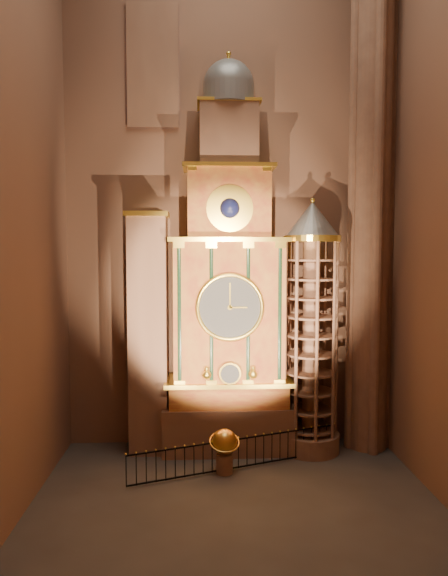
{
  "coord_description": "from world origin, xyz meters",
  "views": [
    {
      "loc": [
        -1.21,
        -16.69,
        8.54
      ],
      "look_at": [
        -0.28,
        3.0,
        7.16
      ],
      "focal_mm": 32.0,
      "sensor_mm": 36.0,
      "label": 1
    }
  ],
  "objects": [
    {
      "name": "floor",
      "position": [
        0.0,
        0.0,
        0.0
      ],
      "size": [
        14.0,
        14.0,
        0.0
      ],
      "primitive_type": "plane",
      "color": "#383330",
      "rests_on": "ground"
    },
    {
      "name": "wall_back",
      "position": [
        0.0,
        6.0,
        11.0
      ],
      "size": [
        22.0,
        0.0,
        22.0
      ],
      "primitive_type": "plane",
      "rotation": [
        1.57,
        0.0,
        0.0
      ],
      "color": "#8C624B",
      "rests_on": "floor"
    },
    {
      "name": "wall_left",
      "position": [
        -7.0,
        0.0,
        11.0
      ],
      "size": [
        0.0,
        22.0,
        22.0
      ],
      "primitive_type": "plane",
      "rotation": [
        1.57,
        0.0,
        1.57
      ],
      "color": "#8C624B",
      "rests_on": "floor"
    },
    {
      "name": "astronomical_clock",
      "position": [
        0.0,
        4.96,
        6.68
      ],
      "size": [
        5.6,
        2.41,
        16.7
      ],
      "color": "#8C634C",
      "rests_on": "floor"
    },
    {
      "name": "portrait_tower",
      "position": [
        -3.4,
        4.98,
        5.15
      ],
      "size": [
        1.8,
        1.6,
        10.2
      ],
      "color": "#8C634C",
      "rests_on": "floor"
    },
    {
      "name": "stair_turret",
      "position": [
        3.5,
        4.7,
        5.27
      ],
      "size": [
        2.5,
        2.5,
        10.8
      ],
      "color": "#8C634C",
      "rests_on": "floor"
    },
    {
      "name": "gothic_pier",
      "position": [
        6.1,
        5.0,
        11.0
      ],
      "size": [
        2.04,
        2.04,
        22.0
      ],
      "color": "#8C634C",
      "rests_on": "floor"
    },
    {
      "name": "stained_glass_window",
      "position": [
        -3.2,
        5.92,
        16.5
      ],
      "size": [
        2.2,
        0.14,
        5.2
      ],
      "color": "navy",
      "rests_on": "wall_back"
    },
    {
      "name": "celestial_globe",
      "position": [
        -0.29,
        2.59,
        1.03
      ],
      "size": [
        1.34,
        1.28,
        1.73
      ],
      "color": "#8C634C",
      "rests_on": "floor"
    },
    {
      "name": "iron_railing",
      "position": [
        0.28,
        2.87,
        0.65
      ],
      "size": [
        8.36,
        2.97,
        1.19
      ],
      "color": "black",
      "rests_on": "floor"
    }
  ]
}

